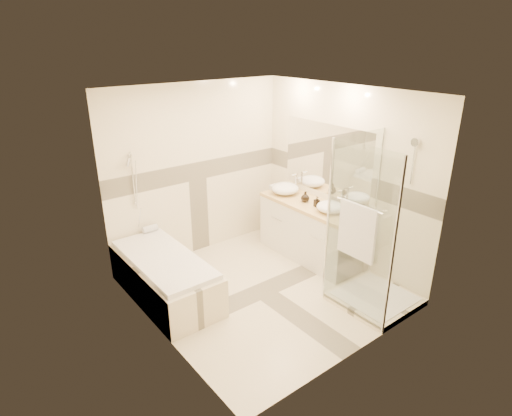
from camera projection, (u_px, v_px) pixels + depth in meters
room at (265, 199)px, 5.09m from camera, size 2.82×3.02×2.52m
bathtub at (165, 275)px, 5.30m from camera, size 0.75×1.70×0.56m
vanity at (309, 230)px, 6.23m from camera, size 0.58×1.62×0.85m
shower_enclosure at (367, 266)px, 5.10m from camera, size 0.96×0.93×2.04m
vessel_sink_near at (285, 188)px, 6.41m from camera, size 0.41×0.41×0.16m
vessel_sink_far at (330, 207)px, 5.75m from camera, size 0.36×0.36×0.15m
faucet_near at (296, 181)px, 6.51m from camera, size 0.12×0.03×0.28m
faucet_far at (341, 197)px, 5.84m from camera, size 0.11×0.03×0.28m
amenity_bottle_a at (317, 202)px, 5.93m from camera, size 0.08×0.08×0.15m
amenity_bottle_b at (305, 197)px, 6.10m from camera, size 0.16×0.16×0.16m
folded_towels at (277, 188)px, 6.56m from camera, size 0.15×0.23×0.07m
rolled_towel at (150, 229)px, 5.85m from camera, size 0.20×0.09×0.09m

